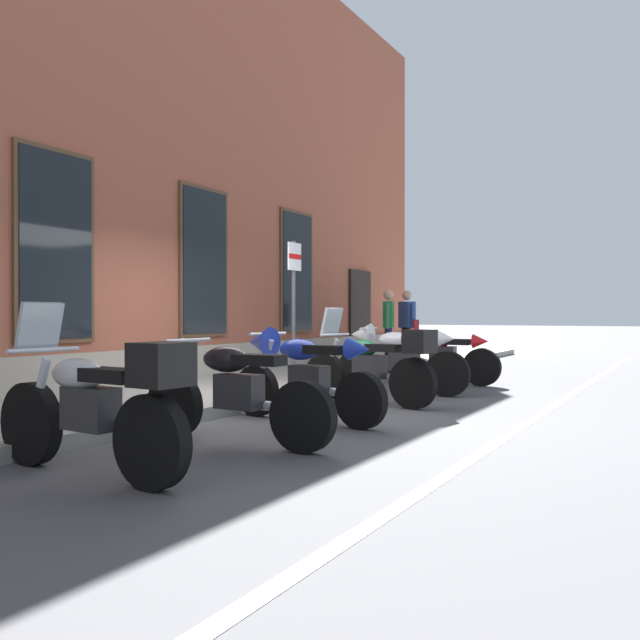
{
  "coord_description": "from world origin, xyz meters",
  "views": [
    {
      "loc": [
        -7.17,
        -4.81,
        1.21
      ],
      "look_at": [
        0.86,
        -0.24,
        1.14
      ],
      "focal_mm": 36.99,
      "sensor_mm": 36.0,
      "label": 1
    }
  ],
  "objects_px": {
    "motorcycle_black_naked": "(233,392)",
    "motorcycle_green_touring": "(374,364)",
    "motorcycle_red_sport": "(436,353)",
    "motorcycle_blue_sport": "(300,370)",
    "motorcycle_silver_touring": "(96,405)",
    "parking_sign": "(294,290)",
    "motorcycle_white_sport": "(397,356)",
    "pedestrian_blue_top": "(407,323)",
    "pedestrian_striped_shirt": "(388,323)"
  },
  "relations": [
    {
      "from": "motorcycle_blue_sport",
      "to": "motorcycle_red_sport",
      "type": "xyz_separation_m",
      "value": [
        4.65,
        0.05,
        -0.04
      ]
    },
    {
      "from": "parking_sign",
      "to": "motorcycle_blue_sport",
      "type": "bearing_deg",
      "value": -146.85
    },
    {
      "from": "motorcycle_white_sport",
      "to": "motorcycle_black_naked",
      "type": "bearing_deg",
      "value": -177.11
    },
    {
      "from": "motorcycle_silver_touring",
      "to": "motorcycle_green_touring",
      "type": "relative_size",
      "value": 0.99
    },
    {
      "from": "motorcycle_green_touring",
      "to": "pedestrian_blue_top",
      "type": "bearing_deg",
      "value": 17.54
    },
    {
      "from": "motorcycle_red_sport",
      "to": "parking_sign",
      "type": "xyz_separation_m",
      "value": [
        -2.13,
        1.6,
        1.06
      ]
    },
    {
      "from": "parking_sign",
      "to": "pedestrian_blue_top",
      "type": "bearing_deg",
      "value": -1.4
    },
    {
      "from": "motorcycle_black_naked",
      "to": "motorcycle_blue_sport",
      "type": "height_order",
      "value": "motorcycle_blue_sport"
    },
    {
      "from": "motorcycle_silver_touring",
      "to": "pedestrian_blue_top",
      "type": "bearing_deg",
      "value": 9.08
    },
    {
      "from": "motorcycle_silver_touring",
      "to": "pedestrian_striped_shirt",
      "type": "bearing_deg",
      "value": 10.57
    },
    {
      "from": "motorcycle_red_sport",
      "to": "pedestrian_striped_shirt",
      "type": "bearing_deg",
      "value": 44.35
    },
    {
      "from": "motorcycle_black_naked",
      "to": "parking_sign",
      "type": "relative_size",
      "value": 0.96
    },
    {
      "from": "motorcycle_silver_touring",
      "to": "motorcycle_green_touring",
      "type": "xyz_separation_m",
      "value": [
        4.62,
        -0.1,
        0.0
      ]
    },
    {
      "from": "motorcycle_black_naked",
      "to": "motorcycle_green_touring",
      "type": "bearing_deg",
      "value": -0.12
    },
    {
      "from": "motorcycle_blue_sport",
      "to": "motorcycle_white_sport",
      "type": "bearing_deg",
      "value": 1.51
    },
    {
      "from": "motorcycle_silver_touring",
      "to": "pedestrian_striped_shirt",
      "type": "xyz_separation_m",
      "value": [
        9.28,
        1.73,
        0.49
      ]
    },
    {
      "from": "motorcycle_blue_sport",
      "to": "motorcycle_black_naked",
      "type": "bearing_deg",
      "value": -174.24
    },
    {
      "from": "motorcycle_green_touring",
      "to": "pedestrian_striped_shirt",
      "type": "distance_m",
      "value": 5.04
    },
    {
      "from": "motorcycle_red_sport",
      "to": "parking_sign",
      "type": "distance_m",
      "value": 2.86
    },
    {
      "from": "parking_sign",
      "to": "motorcycle_green_touring",
      "type": "bearing_deg",
      "value": -115.93
    },
    {
      "from": "motorcycle_blue_sport",
      "to": "parking_sign",
      "type": "xyz_separation_m",
      "value": [
        2.53,
        1.65,
        1.02
      ]
    },
    {
      "from": "motorcycle_black_naked",
      "to": "motorcycle_red_sport",
      "type": "xyz_separation_m",
      "value": [
        6.08,
        0.2,
        0.06
      ]
    },
    {
      "from": "motorcycle_white_sport",
      "to": "motorcycle_silver_touring",
      "type": "bearing_deg",
      "value": -178.75
    },
    {
      "from": "motorcycle_black_naked",
      "to": "motorcycle_blue_sport",
      "type": "distance_m",
      "value": 1.44
    },
    {
      "from": "motorcycle_silver_touring",
      "to": "motorcycle_red_sport",
      "type": "xyz_separation_m",
      "value": [
        7.62,
        0.1,
        -0.01
      ]
    },
    {
      "from": "motorcycle_silver_touring",
      "to": "motorcycle_green_touring",
      "type": "height_order",
      "value": "same"
    },
    {
      "from": "pedestrian_blue_top",
      "to": "motorcycle_silver_touring",
      "type": "bearing_deg",
      "value": -170.92
    },
    {
      "from": "motorcycle_silver_touring",
      "to": "parking_sign",
      "type": "xyz_separation_m",
      "value": [
        5.49,
        1.7,
        1.06
      ]
    },
    {
      "from": "motorcycle_silver_touring",
      "to": "pedestrian_blue_top",
      "type": "height_order",
      "value": "pedestrian_blue_top"
    },
    {
      "from": "pedestrian_striped_shirt",
      "to": "motorcycle_silver_touring",
      "type": "bearing_deg",
      "value": -169.43
    },
    {
      "from": "motorcycle_green_touring",
      "to": "motorcycle_white_sport",
      "type": "distance_m",
      "value": 1.34
    },
    {
      "from": "motorcycle_blue_sport",
      "to": "motorcycle_green_touring",
      "type": "bearing_deg",
      "value": -5.21
    },
    {
      "from": "motorcycle_blue_sport",
      "to": "pedestrian_blue_top",
      "type": "relative_size",
      "value": 1.32
    },
    {
      "from": "motorcycle_silver_touring",
      "to": "motorcycle_blue_sport",
      "type": "distance_m",
      "value": 2.96
    },
    {
      "from": "motorcycle_black_naked",
      "to": "pedestrian_striped_shirt",
      "type": "relative_size",
      "value": 1.35
    },
    {
      "from": "motorcycle_silver_touring",
      "to": "parking_sign",
      "type": "distance_m",
      "value": 5.85
    },
    {
      "from": "motorcycle_black_naked",
      "to": "parking_sign",
      "type": "height_order",
      "value": "parking_sign"
    },
    {
      "from": "motorcycle_white_sport",
      "to": "parking_sign",
      "type": "relative_size",
      "value": 0.95
    },
    {
      "from": "motorcycle_blue_sport",
      "to": "pedestrian_striped_shirt",
      "type": "bearing_deg",
      "value": 14.91
    },
    {
      "from": "motorcycle_silver_touring",
      "to": "pedestrian_blue_top",
      "type": "distance_m",
      "value": 10.11
    },
    {
      "from": "motorcycle_black_naked",
      "to": "motorcycle_white_sport",
      "type": "bearing_deg",
      "value": 2.89
    },
    {
      "from": "motorcycle_white_sport",
      "to": "parking_sign",
      "type": "distance_m",
      "value": 1.93
    },
    {
      "from": "motorcycle_red_sport",
      "to": "motorcycle_blue_sport",
      "type": "bearing_deg",
      "value": -179.35
    },
    {
      "from": "motorcycle_blue_sport",
      "to": "motorcycle_white_sport",
      "type": "xyz_separation_m",
      "value": [
        2.97,
        0.08,
        0.0
      ]
    },
    {
      "from": "motorcycle_black_naked",
      "to": "parking_sign",
      "type": "distance_m",
      "value": 4.49
    },
    {
      "from": "motorcycle_green_touring",
      "to": "motorcycle_black_naked",
      "type": "bearing_deg",
      "value": 179.88
    },
    {
      "from": "motorcycle_green_touring",
      "to": "pedestrian_blue_top",
      "type": "distance_m",
      "value": 5.63
    },
    {
      "from": "motorcycle_white_sport",
      "to": "motorcycle_red_sport",
      "type": "distance_m",
      "value": 1.68
    },
    {
      "from": "motorcycle_red_sport",
      "to": "motorcycle_white_sport",
      "type": "bearing_deg",
      "value": 179.14
    },
    {
      "from": "motorcycle_red_sport",
      "to": "motorcycle_silver_touring",
      "type": "bearing_deg",
      "value": -179.22
    }
  ]
}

